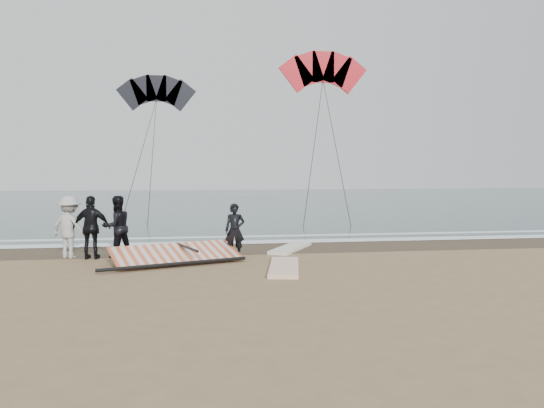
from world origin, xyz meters
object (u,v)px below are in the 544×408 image
Objects in this scene: man_main at (235,230)px; board_cream at (291,248)px; board_white at (284,267)px; sail_rig at (174,256)px.

board_cream is (1.96, 1.27, -0.77)m from man_main.
board_white is at bearing -72.94° from board_cream.
sail_rig is at bearing 163.94° from board_white.
board_cream is at bearing 26.67° from sail_rig.
man_main is 2.01m from sail_rig.
man_main is 0.61× the size of board_white.
board_cream is at bearing 87.77° from board_white.
board_white is at bearing -27.08° from sail_rig.
board_white is 3.33m from sail_rig.
man_main reaches higher than board_white.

